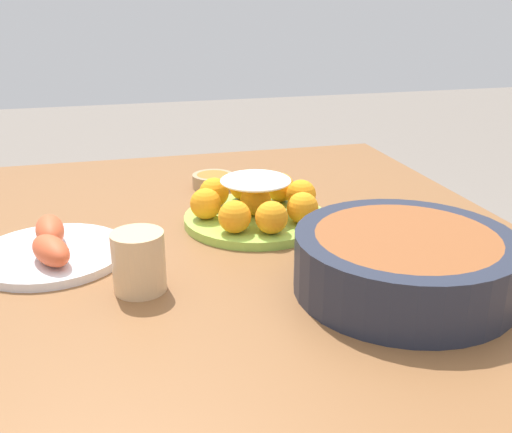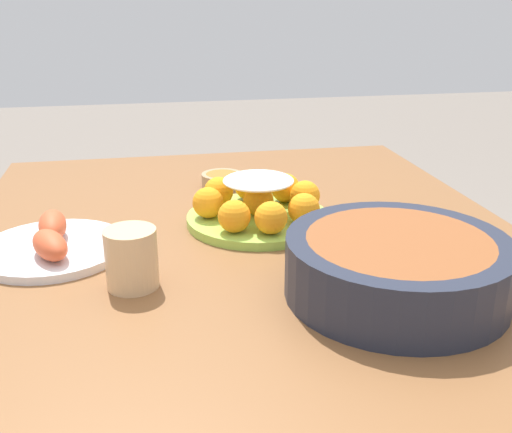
% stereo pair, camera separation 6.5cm
% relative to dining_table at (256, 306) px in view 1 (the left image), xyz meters
% --- Properties ---
extents(dining_table, '(1.34, 0.99, 0.77)m').
position_rel_dining_table_xyz_m(dining_table, '(0.00, 0.00, 0.00)').
color(dining_table, brown).
rests_on(dining_table, ground_plane).
extents(cake_plate, '(0.27, 0.27, 0.09)m').
position_rel_dining_table_xyz_m(cake_plate, '(-0.14, 0.04, 0.13)').
color(cake_plate, '#99CC4C').
rests_on(cake_plate, dining_table).
extents(serving_bowl, '(0.31, 0.31, 0.09)m').
position_rel_dining_table_xyz_m(serving_bowl, '(0.17, 0.17, 0.14)').
color(serving_bowl, '#232838').
rests_on(serving_bowl, dining_table).
extents(sauce_bowl, '(0.09, 0.09, 0.03)m').
position_rel_dining_table_xyz_m(sauce_bowl, '(-0.38, 0.00, 0.11)').
color(sauce_bowl, tan).
rests_on(sauce_bowl, dining_table).
extents(seafood_platter, '(0.24, 0.24, 0.06)m').
position_rel_dining_table_xyz_m(seafood_platter, '(-0.07, -0.32, 0.11)').
color(seafood_platter, silver).
rests_on(seafood_platter, dining_table).
extents(cup_near, '(0.08, 0.08, 0.09)m').
position_rel_dining_table_xyz_m(cup_near, '(0.08, -0.19, 0.14)').
color(cup_near, '#DBB27F').
rests_on(cup_near, dining_table).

